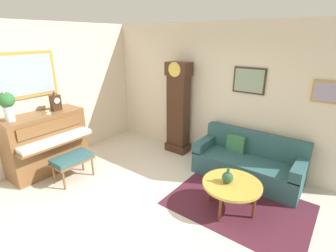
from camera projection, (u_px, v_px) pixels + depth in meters
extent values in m
cube|color=beige|center=(136.00, 211.00, 3.90)|extent=(6.40, 6.00, 0.10)
cube|color=beige|center=(36.00, 97.00, 4.87)|extent=(0.10, 4.90, 2.80)
cube|color=#B28E3D|center=(26.00, 75.00, 4.58)|extent=(0.03, 1.10, 0.84)
cube|color=#9EB2C1|center=(27.00, 75.00, 4.57)|extent=(0.01, 0.98, 0.72)
cube|color=beige|center=(213.00, 93.00, 5.20)|extent=(5.30, 0.10, 2.80)
cube|color=#B28E3D|center=(330.00, 92.00, 3.90)|extent=(0.52, 0.03, 0.36)
cube|color=#998EA8|center=(330.00, 92.00, 3.88)|extent=(0.46, 0.01, 0.30)
cube|color=#33281E|center=(249.00, 81.00, 4.61)|extent=(0.60, 0.03, 0.48)
cube|color=gray|center=(249.00, 81.00, 4.60)|extent=(0.54, 0.01, 0.42)
cube|color=#4C1E2D|center=(238.00, 205.00, 3.96)|extent=(2.10, 1.50, 0.01)
cube|color=brown|center=(46.00, 142.00, 4.85)|extent=(0.60, 1.44, 1.16)
cube|color=brown|center=(57.00, 143.00, 4.57)|extent=(0.28, 1.38, 0.04)
cube|color=white|center=(57.00, 140.00, 4.55)|extent=(0.26, 1.32, 0.08)
cube|color=brown|center=(51.00, 126.00, 4.53)|extent=(0.03, 1.20, 0.20)
cube|color=brown|center=(72.00, 161.00, 4.55)|extent=(0.42, 0.70, 0.04)
cube|color=#2D565B|center=(72.00, 158.00, 4.53)|extent=(0.40, 0.68, 0.08)
cylinder|color=brown|center=(64.00, 180.00, 4.30)|extent=(0.04, 0.04, 0.36)
cylinder|color=brown|center=(93.00, 167.00, 4.75)|extent=(0.04, 0.04, 0.36)
cylinder|color=brown|center=(54.00, 175.00, 4.48)|extent=(0.04, 0.04, 0.36)
cylinder|color=brown|center=(83.00, 162.00, 4.93)|extent=(0.04, 0.04, 0.36)
cube|color=#3D2316|center=(178.00, 147.00, 5.82)|extent=(0.52, 0.34, 0.18)
cube|color=#3D2316|center=(178.00, 114.00, 5.55)|extent=(0.44, 0.28, 1.78)
cube|color=#3D2316|center=(179.00, 69.00, 5.21)|extent=(0.52, 0.32, 0.28)
cylinder|color=gold|center=(175.00, 70.00, 5.09)|extent=(0.30, 0.02, 0.30)
cylinder|color=gold|center=(177.00, 112.00, 5.49)|extent=(0.03, 0.03, 0.70)
cube|color=#2D565B|center=(246.00, 168.00, 4.63)|extent=(1.90, 0.80, 0.42)
cube|color=#2D565B|center=(255.00, 143.00, 4.72)|extent=(1.90, 0.20, 0.44)
cube|color=#2D565B|center=(206.00, 143.00, 5.02)|extent=(0.18, 0.80, 0.20)
cube|color=#2D565B|center=(300.00, 169.00, 4.04)|extent=(0.18, 0.80, 0.20)
cube|color=#38754C|center=(236.00, 144.00, 4.78)|extent=(0.34, 0.12, 0.32)
cylinder|color=gold|center=(232.00, 184.00, 3.73)|extent=(0.88, 0.88, 0.04)
torus|color=brown|center=(232.00, 184.00, 3.73)|extent=(0.88, 0.88, 0.04)
cylinder|color=brown|center=(240.00, 186.00, 4.08)|extent=(0.04, 0.04, 0.42)
cylinder|color=brown|center=(254.00, 206.00, 3.60)|extent=(0.04, 0.04, 0.42)
cylinder|color=brown|center=(220.00, 209.00, 3.54)|extent=(0.04, 0.04, 0.42)
cylinder|color=brown|center=(210.00, 189.00, 4.01)|extent=(0.04, 0.04, 0.42)
cube|color=#3D2316|center=(56.00, 103.00, 4.82)|extent=(0.12, 0.18, 0.30)
cylinder|color=white|center=(57.00, 101.00, 4.77)|extent=(0.01, 0.11, 0.11)
cone|color=#3D2316|center=(54.00, 93.00, 4.76)|extent=(0.10, 0.10, 0.08)
cylinder|color=silver|center=(9.00, 114.00, 4.20)|extent=(0.15, 0.15, 0.26)
sphere|color=#2D6B33|center=(6.00, 100.00, 4.12)|extent=(0.26, 0.26, 0.26)
cone|color=#D199B7|center=(4.00, 93.00, 4.04)|extent=(0.06, 0.06, 0.16)
cylinder|color=beige|center=(48.00, 114.00, 4.64)|extent=(0.12, 0.12, 0.01)
cylinder|color=beige|center=(47.00, 112.00, 4.63)|extent=(0.08, 0.08, 0.06)
cylinder|color=#234C33|center=(227.00, 182.00, 3.73)|extent=(0.09, 0.09, 0.01)
sphere|color=#285638|center=(228.00, 178.00, 3.71)|extent=(0.17, 0.17, 0.17)
cylinder|color=#285638|center=(228.00, 171.00, 3.67)|extent=(0.04, 0.04, 0.08)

